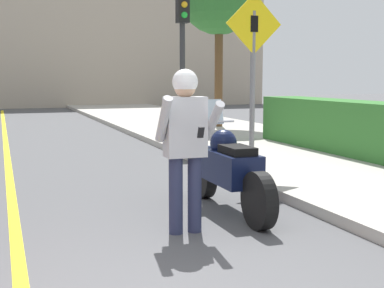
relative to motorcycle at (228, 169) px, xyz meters
The scene contains 8 objects.
sidewalk_curb 3.41m from the motorcycle, 26.44° to the left, with size 4.40×44.00×0.13m.
road_center_line 4.26m from the motorcycle, 124.09° to the left, with size 0.12×36.00×0.01m.
building_backdrop 23.73m from the motorcycle, 94.31° to the left, with size 28.00×1.20×6.42m.
motorcycle is the anchor object (origin of this frame).
person_biker 1.12m from the motorcycle, 138.56° to the right, with size 0.59×0.46×1.64m.
crossing_sign 2.44m from the motorcycle, 56.28° to the left, with size 0.91×0.08×2.68m.
traffic_light 6.14m from the motorcycle, 76.38° to the left, with size 0.26×0.30×3.37m.
hedge_row 4.74m from the motorcycle, 36.15° to the left, with size 0.90×5.73×0.99m.
Camera 1 is at (-0.69, -3.12, 1.55)m, focal length 50.00 mm.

